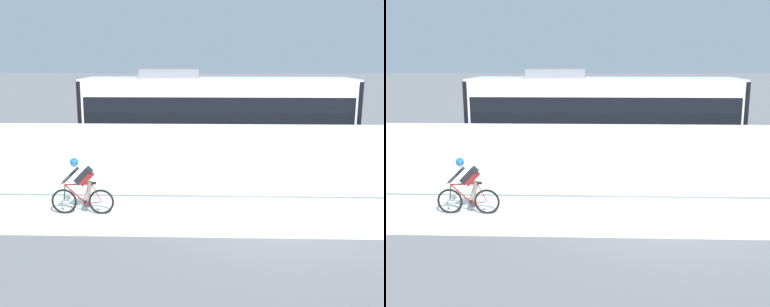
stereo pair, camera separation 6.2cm
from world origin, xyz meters
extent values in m
plane|color=slate|center=(0.00, 0.00, 0.00)|extent=(200.00, 200.00, 0.00)
cube|color=silver|center=(0.00, 0.00, 0.01)|extent=(32.00, 3.20, 0.01)
cube|color=silver|center=(0.00, 1.85, 0.54)|extent=(32.00, 0.05, 1.08)
cube|color=silver|center=(0.00, 3.65, 1.00)|extent=(32.00, 0.36, 1.99)
cube|color=#595654|center=(0.00, 6.13, 0.00)|extent=(32.00, 0.08, 0.01)
cube|color=#595654|center=(0.00, 7.57, 0.00)|extent=(32.00, 0.08, 0.01)
cube|color=silver|center=(-1.50, 6.85, 1.90)|extent=(11.00, 2.50, 3.10)
cube|color=black|center=(-1.50, 6.85, 2.25)|extent=(10.56, 2.54, 1.04)
cube|color=red|center=(-1.50, 6.85, 0.53)|extent=(10.78, 2.53, 0.28)
cube|color=slate|center=(-3.48, 6.85, 3.63)|extent=(2.40, 1.10, 0.36)
cube|color=#232326|center=(-5.02, 6.85, 0.36)|extent=(1.40, 1.88, 0.20)
cylinder|color=black|center=(-5.02, 6.13, 0.30)|extent=(0.60, 0.10, 0.60)
cylinder|color=black|center=(-5.02, 7.57, 0.30)|extent=(0.60, 0.10, 0.60)
cube|color=#232326|center=(2.02, 6.85, 0.36)|extent=(1.40, 1.88, 0.20)
cylinder|color=black|center=(2.02, 6.13, 0.30)|extent=(0.60, 0.10, 0.60)
cylinder|color=black|center=(2.02, 7.57, 0.30)|extent=(0.60, 0.10, 0.60)
cube|color=black|center=(-6.95, 6.85, 1.90)|extent=(0.16, 2.54, 2.94)
cube|color=black|center=(3.95, 6.85, 1.90)|extent=(0.16, 2.54, 2.94)
torus|color=black|center=(-5.93, 0.00, 0.36)|extent=(0.72, 0.06, 0.72)
cylinder|color=#99999E|center=(-5.93, 0.00, 0.36)|extent=(0.07, 0.10, 0.07)
torus|color=black|center=(-4.88, 0.00, 0.36)|extent=(0.72, 0.06, 0.72)
cylinder|color=#99999E|center=(-4.88, 0.00, 0.36)|extent=(0.07, 0.10, 0.07)
cylinder|color=maroon|center=(-5.60, 0.00, 0.57)|extent=(0.60, 0.04, 0.58)
cylinder|color=maroon|center=(-5.22, 0.00, 0.59)|extent=(0.22, 0.04, 0.59)
cylinder|color=maroon|center=(-5.51, 0.00, 0.86)|extent=(0.76, 0.04, 0.07)
cylinder|color=maroon|center=(-5.10, 0.00, 0.33)|extent=(0.43, 0.03, 0.09)
cylinder|color=maroon|center=(-5.01, 0.00, 0.62)|extent=(0.27, 0.02, 0.53)
cylinder|color=black|center=(-5.91, 0.00, 0.60)|extent=(0.08, 0.03, 0.49)
cube|color=black|center=(-5.13, 0.00, 0.90)|extent=(0.24, 0.10, 0.05)
cylinder|color=black|center=(-5.88, 0.00, 0.95)|extent=(0.03, 0.58, 0.03)
cylinder|color=#262628|center=(-5.31, 0.00, 0.30)|extent=(0.18, 0.02, 0.18)
cube|color=black|center=(-5.35, 0.00, 1.11)|extent=(0.50, 0.28, 0.51)
cube|color=maroon|center=(-5.26, 0.00, 1.02)|extent=(0.38, 0.30, 0.38)
sphere|color=tan|center=(-5.59, 0.00, 1.46)|extent=(0.20, 0.20, 0.20)
sphere|color=#195999|center=(-5.59, 0.00, 1.49)|extent=(0.23, 0.23, 0.23)
cylinder|color=black|center=(-5.71, 0.00, 1.12)|extent=(0.44, 0.41, 0.41)
cylinder|color=black|center=(-5.71, 0.00, 1.12)|extent=(0.44, 0.41, 0.41)
cylinder|color=#726656|center=(-5.24, 0.00, 0.55)|extent=(0.29, 0.33, 0.80)
cylinder|color=#726656|center=(-5.24, 0.00, 0.69)|extent=(0.29, 0.33, 0.54)
camera|label=1|loc=(-1.95, -12.05, 4.38)|focal=42.59mm
camera|label=2|loc=(-1.89, -12.05, 4.38)|focal=42.59mm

